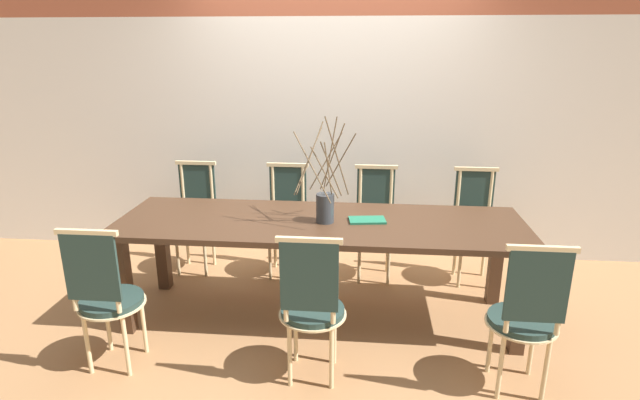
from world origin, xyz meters
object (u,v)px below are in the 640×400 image
at_px(chair_near_center, 526,314).
at_px(vase_centerpiece, 325,204).
at_px(dining_table, 320,233).
at_px(chair_far_center, 375,220).
at_px(book_stack, 367,220).

distance_m(chair_near_center, vase_centerpiece, 1.41).
bearing_deg(dining_table, chair_far_center, 61.61).
relative_size(dining_table, chair_far_center, 2.97).
bearing_deg(chair_far_center, book_stack, 84.49).
height_order(chair_near_center, chair_far_center, same).
xyz_separation_m(chair_far_center, book_stack, (-0.07, -0.71, 0.25)).
height_order(chair_far_center, vase_centerpiece, vase_centerpiece).
height_order(dining_table, chair_near_center, chair_near_center).
bearing_deg(chair_far_center, vase_centerpiece, 64.48).
distance_m(chair_far_center, vase_centerpiece, 0.91).
xyz_separation_m(chair_near_center, book_stack, (-0.87, 0.75, 0.25)).
height_order(chair_near_center, book_stack, chair_near_center).
bearing_deg(vase_centerpiece, book_stack, 7.90).
xyz_separation_m(chair_near_center, chair_far_center, (-0.81, 1.45, 0.00)).
bearing_deg(chair_near_center, book_stack, 139.44).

